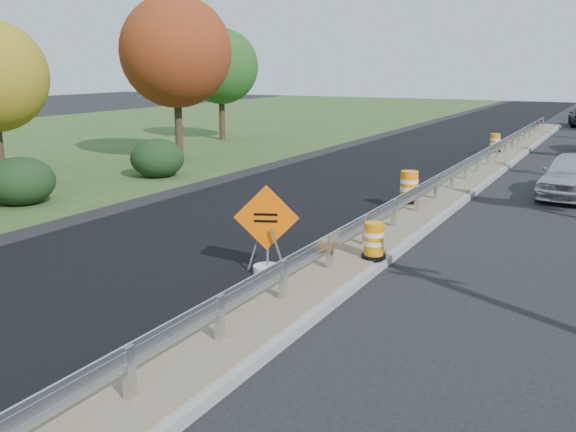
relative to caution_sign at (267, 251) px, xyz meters
The scene contains 14 objects.
ground 2.70m from the caution_sign, 60.44° to the left, with size 140.00×140.00×0.00m, color black.
grass_verge_near 25.82m from the caution_sign, 151.52° to the left, with size 30.00×120.00×0.03m, color #374F22.
milled_overlay 12.70m from the caution_sign, 104.09° to the left, with size 7.20×120.00×0.01m, color black.
median 10.40m from the caution_sign, 82.76° to the left, with size 1.60×55.00×0.23m.
guardrail 11.39m from the caution_sign, 83.39° to the left, with size 0.10×46.15×0.72m.
hedge_mid 10.45m from the caution_sign, 167.23° to the left, with size 2.09×2.09×1.52m, color black.
hedge_north 12.77m from the caution_sign, 139.39° to the left, with size 2.09×2.09×1.52m, color black.
tree_near_red 17.53m from the caution_sign, 133.52° to the left, with size 4.95×4.95×7.35m.
tree_near_back 25.34m from the caution_sign, 125.88° to the left, with size 4.29×4.29×6.37m.
caution_sign is the anchor object (origin of this frame).
barrel_median_near 2.33m from the caution_sign, 36.80° to the left, with size 0.53×0.53×0.78m.
barrel_median_mid 7.33m from the caution_sign, 84.05° to the left, with size 0.65×0.65×0.96m.
barrel_median_far 20.66m from the caution_sign, 87.84° to the left, with size 0.58×0.58×0.86m.
car_silver 12.78m from the caution_sign, 67.24° to the left, with size 1.75×4.36×1.48m, color silver.
Camera 1 is at (5.16, -13.49, 4.28)m, focal length 40.00 mm.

